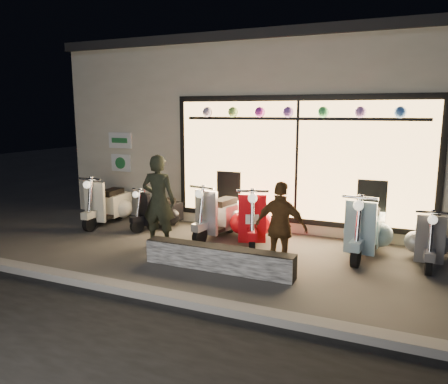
% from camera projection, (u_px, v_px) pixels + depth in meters
% --- Properties ---
extents(ground, '(40.00, 40.00, 0.00)m').
position_uv_depth(ground, '(223.00, 257.00, 7.77)').
color(ground, '#383533').
rests_on(ground, ground).
extents(kerb, '(40.00, 0.25, 0.12)m').
position_uv_depth(kerb, '(165.00, 296.00, 5.95)').
color(kerb, slate).
rests_on(kerb, ground).
extents(shop_building, '(10.20, 6.23, 4.20)m').
position_uv_depth(shop_building, '(297.00, 128.00, 11.88)').
color(shop_building, beige).
rests_on(shop_building, ground).
extents(graffiti_barrier, '(2.54, 0.28, 0.40)m').
position_uv_depth(graffiti_barrier, '(218.00, 258.00, 7.07)').
color(graffiti_barrier, black).
rests_on(graffiti_barrier, ground).
extents(scooter_silver, '(0.65, 1.54, 1.09)m').
position_uv_depth(scooter_silver, '(222.00, 215.00, 9.02)').
color(scooter_silver, black).
rests_on(scooter_silver, ground).
extents(scooter_red, '(0.87, 1.56, 1.13)m').
position_uv_depth(scooter_red, '(252.00, 219.00, 8.58)').
color(scooter_red, black).
rests_on(scooter_red, ground).
extents(scooter_black, '(0.74, 1.23, 0.90)m').
position_uv_depth(scooter_black, '(162.00, 212.00, 9.65)').
color(scooter_black, black).
rests_on(scooter_black, ground).
extents(scooter_cream, '(0.54, 1.54, 1.10)m').
position_uv_depth(scooter_cream, '(111.00, 204.00, 10.06)').
color(scooter_cream, black).
rests_on(scooter_cream, ground).
extents(scooter_blue, '(0.59, 1.59, 1.14)m').
position_uv_depth(scooter_blue, '(366.00, 229.00, 7.86)').
color(scooter_blue, black).
rests_on(scooter_blue, ground).
extents(scooter_grey, '(0.44, 1.36, 0.98)m').
position_uv_depth(scooter_grey, '(428.00, 239.00, 7.45)').
color(scooter_grey, black).
rests_on(scooter_grey, ground).
extents(man, '(0.70, 0.52, 1.76)m').
position_uv_depth(man, '(159.00, 201.00, 8.23)').
color(man, black).
rests_on(man, ground).
extents(woman, '(0.88, 0.41, 1.47)m').
position_uv_depth(woman, '(281.00, 228.00, 6.89)').
color(woman, brown).
rests_on(woman, ground).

